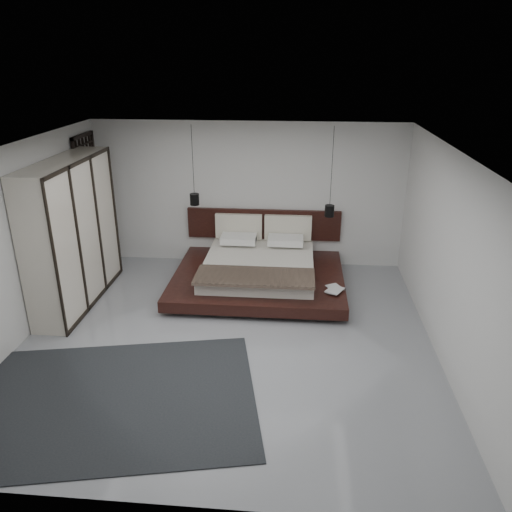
# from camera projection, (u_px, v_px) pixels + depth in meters

# --- Properties ---
(floor) EXTENTS (6.00, 6.00, 0.00)m
(floor) POSITION_uv_depth(u_px,v_px,m) (228.00, 338.00, 7.45)
(floor) COLOR gray
(floor) RESTS_ON ground
(ceiling) EXTENTS (6.00, 6.00, 0.00)m
(ceiling) POSITION_uv_depth(u_px,v_px,m) (223.00, 150.00, 6.39)
(ceiling) COLOR white
(ceiling) RESTS_ON wall_back
(wall_back) EXTENTS (6.00, 0.00, 6.00)m
(wall_back) POSITION_uv_depth(u_px,v_px,m) (248.00, 195.00, 9.69)
(wall_back) COLOR silver
(wall_back) RESTS_ON floor
(wall_front) EXTENTS (6.00, 0.00, 6.00)m
(wall_front) POSITION_uv_depth(u_px,v_px,m) (174.00, 382.00, 4.15)
(wall_front) COLOR silver
(wall_front) RESTS_ON floor
(wall_left) EXTENTS (0.00, 6.00, 6.00)m
(wall_left) POSITION_uv_depth(u_px,v_px,m) (19.00, 244.00, 7.17)
(wall_left) COLOR silver
(wall_left) RESTS_ON floor
(wall_right) EXTENTS (0.00, 6.00, 6.00)m
(wall_right) POSITION_uv_depth(u_px,v_px,m) (447.00, 258.00, 6.67)
(wall_right) COLOR silver
(wall_right) RESTS_ON floor
(lattice_screen) EXTENTS (0.05, 0.90, 2.60)m
(lattice_screen) POSITION_uv_depth(u_px,v_px,m) (91.00, 204.00, 9.46)
(lattice_screen) COLOR black
(lattice_screen) RESTS_ON floor
(bed) EXTENTS (3.02, 2.49, 1.12)m
(bed) POSITION_uv_depth(u_px,v_px,m) (259.00, 269.00, 9.06)
(bed) COLOR black
(bed) RESTS_ON floor
(book_lower) EXTENTS (0.33, 0.35, 0.03)m
(book_lower) POSITION_uv_depth(u_px,v_px,m) (329.00, 289.00, 8.33)
(book_lower) COLOR #99724C
(book_lower) RESTS_ON bed
(book_upper) EXTENTS (0.36, 0.39, 0.02)m
(book_upper) POSITION_uv_depth(u_px,v_px,m) (328.00, 288.00, 8.29)
(book_upper) COLOR #99724C
(book_upper) RESTS_ON book_lower
(pendant_left) EXTENTS (0.17, 0.17, 1.45)m
(pendant_left) POSITION_uv_depth(u_px,v_px,m) (195.00, 199.00, 9.19)
(pendant_left) COLOR black
(pendant_left) RESTS_ON ceiling
(pendant_right) EXTENTS (0.17, 0.17, 1.61)m
(pendant_right) POSITION_uv_depth(u_px,v_px,m) (329.00, 210.00, 9.04)
(pendant_right) COLOR black
(pendant_right) RESTS_ON ceiling
(wardrobe) EXTENTS (0.58, 2.47, 2.42)m
(wardrobe) POSITION_uv_depth(u_px,v_px,m) (72.00, 233.00, 8.17)
(wardrobe) COLOR beige
(wardrobe) RESTS_ON floor
(rug) EXTENTS (3.89, 3.12, 0.01)m
(rug) POSITION_uv_depth(u_px,v_px,m) (113.00, 400.00, 6.11)
(rug) COLOR black
(rug) RESTS_ON floor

